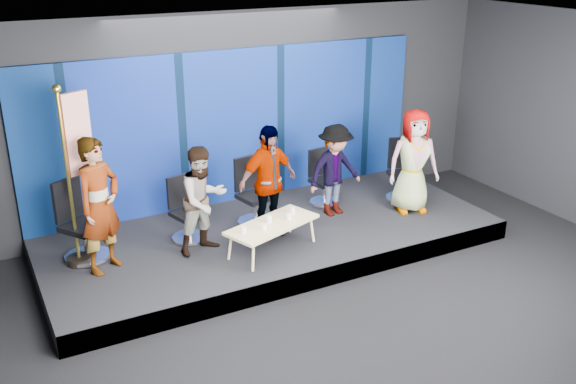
# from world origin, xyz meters

# --- Properties ---
(ground) EXTENTS (10.00, 10.00, 0.00)m
(ground) POSITION_xyz_m (0.00, 0.00, 0.00)
(ground) COLOR black
(ground) RESTS_ON ground
(room_walls) EXTENTS (10.02, 8.02, 3.51)m
(room_walls) POSITION_xyz_m (0.00, 0.00, 2.43)
(room_walls) COLOR black
(room_walls) RESTS_ON ground
(riser) EXTENTS (7.00, 3.00, 0.30)m
(riser) POSITION_xyz_m (0.00, 2.50, 0.15)
(riser) COLOR black
(riser) RESTS_ON ground
(backdrop) EXTENTS (7.00, 0.08, 2.60)m
(backdrop) POSITION_xyz_m (0.00, 3.95, 1.60)
(backdrop) COLOR #06224C
(backdrop) RESTS_ON riser
(chair_a) EXTENTS (0.91, 0.91, 1.17)m
(chair_a) POSITION_xyz_m (-2.80, 2.88, 0.68)
(chair_a) COLOR silver
(chair_a) RESTS_ON riser
(panelist_a) EXTENTS (0.82, 0.76, 1.89)m
(panelist_a) POSITION_xyz_m (-2.59, 2.41, 1.24)
(panelist_a) COLOR black
(panelist_a) RESTS_ON riser
(chair_b) EXTENTS (0.67, 0.67, 0.98)m
(chair_b) POSITION_xyz_m (-1.28, 2.80, 0.62)
(chair_b) COLOR silver
(chair_b) RESTS_ON riser
(panelist_b) EXTENTS (0.89, 0.77, 1.58)m
(panelist_b) POSITION_xyz_m (-1.18, 2.31, 1.09)
(panelist_b) COLOR black
(panelist_b) RESTS_ON riser
(chair_c) EXTENTS (0.71, 0.71, 1.07)m
(chair_c) POSITION_xyz_m (-0.14, 2.87, 0.65)
(chair_c) COLOR silver
(chair_c) RESTS_ON riser
(panelist_c) EXTENTS (1.08, 0.62, 1.73)m
(panelist_c) POSITION_xyz_m (-0.13, 2.36, 1.17)
(panelist_c) COLOR black
(panelist_c) RESTS_ON riser
(chair_d) EXTENTS (0.58, 0.58, 0.94)m
(chair_d) POSITION_xyz_m (1.27, 3.07, 0.61)
(chair_d) COLOR silver
(chair_d) RESTS_ON riser
(panelist_d) EXTENTS (1.04, 0.67, 1.52)m
(panelist_d) POSITION_xyz_m (1.19, 2.58, 1.06)
(panelist_d) COLOR black
(panelist_d) RESTS_ON riser
(chair_e) EXTENTS (0.75, 0.75, 1.07)m
(chair_e) POSITION_xyz_m (2.58, 2.58, 0.65)
(chair_e) COLOR silver
(chair_e) RESTS_ON riser
(panelist_e) EXTENTS (0.97, 0.77, 1.73)m
(panelist_e) POSITION_xyz_m (2.40, 2.11, 1.17)
(panelist_e) COLOR black
(panelist_e) RESTS_ON riser
(coffee_table) EXTENTS (1.53, 1.03, 0.43)m
(coffee_table) POSITION_xyz_m (-0.32, 1.84, 0.70)
(coffee_table) COLOR tan
(coffee_table) RESTS_ON riser
(mug_a) EXTENTS (0.08, 0.08, 0.10)m
(mug_a) POSITION_xyz_m (-0.82, 1.73, 0.78)
(mug_a) COLOR silver
(mug_a) RESTS_ON coffee_table
(mug_b) EXTENTS (0.07, 0.07, 0.09)m
(mug_b) POSITION_xyz_m (-0.52, 1.70, 0.78)
(mug_b) COLOR silver
(mug_b) RESTS_ON coffee_table
(mug_c) EXTENTS (0.08, 0.08, 0.10)m
(mug_c) POSITION_xyz_m (-0.34, 1.90, 0.78)
(mug_c) COLOR silver
(mug_c) RESTS_ON coffee_table
(mug_d) EXTENTS (0.08, 0.08, 0.10)m
(mug_d) POSITION_xyz_m (-0.04, 1.86, 0.78)
(mug_d) COLOR silver
(mug_d) RESTS_ON coffee_table
(mug_e) EXTENTS (0.09, 0.09, 0.10)m
(mug_e) POSITION_xyz_m (0.10, 2.01, 0.78)
(mug_e) COLOR silver
(mug_e) RESTS_ON coffee_table
(flag_stand) EXTENTS (0.56, 0.37, 2.54)m
(flag_stand) POSITION_xyz_m (-2.78, 2.78, 1.65)
(flag_stand) COLOR black
(flag_stand) RESTS_ON riser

